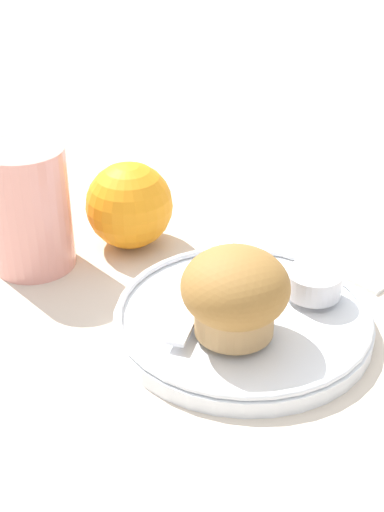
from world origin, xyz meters
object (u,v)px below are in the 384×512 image
at_px(butter_knife, 205,283).
at_px(orange_fruit, 129,205).
at_px(muffin, 235,293).
at_px(juice_glass, 29,208).

xyz_separation_m(butter_knife, orange_fruit, (0.02, 0.13, 0.02)).
height_order(butter_knife, orange_fruit, orange_fruit).
bearing_deg(butter_knife, muffin, -145.92).
relative_size(muffin, butter_knife, 0.52).
bearing_deg(orange_fruit, butter_knife, -98.04).
xyz_separation_m(butter_knife, juice_glass, (-0.07, 0.16, 0.04)).
bearing_deg(orange_fruit, juice_glass, 161.13).
distance_m(butter_knife, orange_fruit, 0.13).
bearing_deg(juice_glass, muffin, -78.54).
bearing_deg(butter_knife, juice_glass, 83.36).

